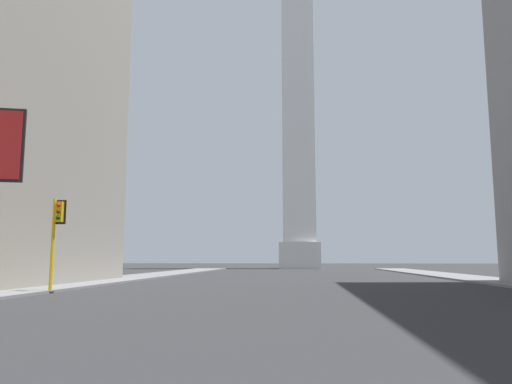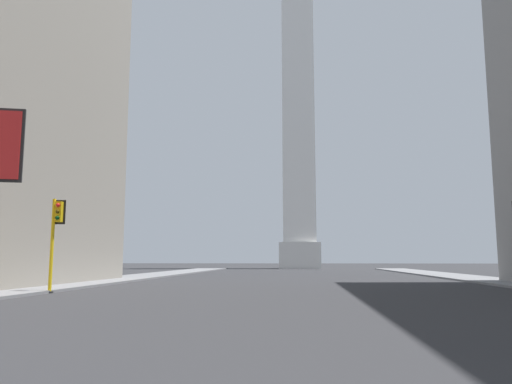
# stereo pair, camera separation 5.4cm
# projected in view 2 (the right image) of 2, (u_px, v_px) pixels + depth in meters

# --- Properties ---
(sidewalk_left) EXTENTS (5.00, 111.31, 0.15)m
(sidewalk_left) POSITION_uv_depth(u_px,v_px,m) (75.00, 284.00, 34.65)
(sidewalk_left) COLOR slate
(sidewalk_left) RESTS_ON ground_plane
(obelisk) EXTENTS (7.50, 7.50, 77.62)m
(obelisk) POSITION_uv_depth(u_px,v_px,m) (298.00, 73.00, 96.86)
(obelisk) COLOR silver
(obelisk) RESTS_ON ground_plane
(traffic_light_mid_left) EXTENTS (0.76, 0.52, 5.02)m
(traffic_light_mid_left) POSITION_uv_depth(u_px,v_px,m) (55.00, 230.00, 26.73)
(traffic_light_mid_left) COLOR yellow
(traffic_light_mid_left) RESTS_ON ground_plane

